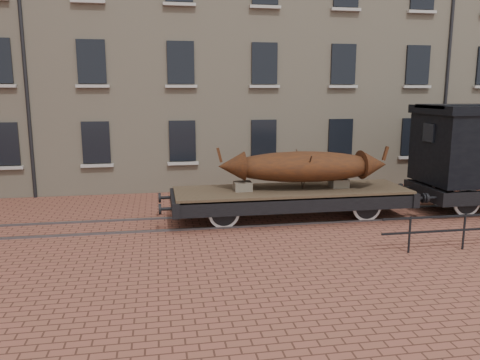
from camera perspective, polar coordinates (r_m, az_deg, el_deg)
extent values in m
plane|color=brown|center=(15.75, 3.27, -4.89)|extent=(90.00, 90.00, 0.00)
cube|color=tan|center=(25.75, 4.96, 16.86)|extent=(40.00, 10.00, 14.00)
cube|color=black|center=(20.72, -26.79, 3.94)|extent=(1.10, 0.12, 1.70)
cube|color=#A29D96|center=(20.78, -26.62, 1.32)|extent=(1.30, 0.18, 0.12)
cube|color=black|center=(19.98, -17.13, 4.41)|extent=(1.10, 0.12, 1.70)
cube|color=#A29D96|center=(20.04, -17.00, 1.69)|extent=(1.30, 0.18, 0.12)
cube|color=black|center=(19.85, -7.03, 4.77)|extent=(1.10, 0.12, 1.70)
cube|color=#A29D96|center=(19.91, -6.96, 2.03)|extent=(1.30, 0.18, 0.12)
cube|color=black|center=(20.33, 2.91, 4.97)|extent=(1.10, 0.12, 1.70)
cube|color=#A29D96|center=(20.39, 2.92, 2.30)|extent=(1.30, 0.18, 0.12)
cube|color=black|center=(21.38, 12.13, 5.03)|extent=(1.10, 0.12, 1.70)
cube|color=#A29D96|center=(21.43, 12.09, 2.49)|extent=(1.30, 0.18, 0.12)
cube|color=black|center=(22.92, 20.30, 4.97)|extent=(1.10, 0.12, 1.70)
cube|color=#A29D96|center=(22.97, 20.22, 2.60)|extent=(1.30, 0.18, 0.12)
cube|color=#A29D96|center=(24.90, 27.22, 2.66)|extent=(1.30, 0.18, 0.12)
cube|color=black|center=(19.91, -17.65, 13.60)|extent=(1.10, 0.12, 1.70)
cube|color=#A29D96|center=(19.82, -17.51, 10.87)|extent=(1.30, 0.18, 0.12)
cube|color=black|center=(19.78, -7.25, 14.02)|extent=(1.10, 0.12, 1.70)
cube|color=#A29D96|center=(19.69, -7.17, 11.27)|extent=(1.30, 0.18, 0.12)
cube|color=black|center=(20.26, 2.99, 14.01)|extent=(1.10, 0.12, 1.70)
cube|color=#A29D96|center=(20.17, 3.01, 11.33)|extent=(1.30, 0.18, 0.12)
cube|color=black|center=(21.31, 12.48, 13.62)|extent=(1.10, 0.12, 1.70)
cube|color=#A29D96|center=(21.22, 12.43, 11.07)|extent=(1.30, 0.18, 0.12)
cube|color=black|center=(22.85, 20.84, 12.97)|extent=(1.10, 0.12, 1.70)
cube|color=#A29D96|center=(22.77, 20.75, 10.59)|extent=(1.30, 0.18, 0.12)
cube|color=#A29D96|center=(20.11, -18.06, 20.01)|extent=(1.30, 0.18, 0.12)
cube|color=#A29D96|center=(19.98, -7.40, 20.49)|extent=(1.30, 0.18, 0.12)
cube|color=#A29D96|center=(20.45, 3.10, 20.33)|extent=(1.30, 0.18, 0.12)
cube|color=#A29D96|center=(21.50, 12.80, 19.62)|extent=(1.30, 0.18, 0.12)
cube|color=#A29D96|center=(23.03, 21.31, 18.56)|extent=(1.30, 0.18, 0.12)
cylinder|color=black|center=(20.52, -25.18, 17.50)|extent=(0.14, 0.14, 14.00)
cylinder|color=black|center=(23.77, 24.36, 16.50)|extent=(0.14, 0.14, 14.00)
cube|color=#59595E|center=(15.07, 3.90, -5.50)|extent=(30.00, 0.08, 0.06)
cube|color=#59595E|center=(16.42, 2.70, -4.12)|extent=(30.00, 0.08, 0.06)
cylinder|color=black|center=(13.28, 19.96, -6.28)|extent=(0.06, 0.06, 1.00)
cylinder|color=black|center=(14.13, 25.63, -5.69)|extent=(0.06, 0.06, 1.00)
cube|color=#4B392B|center=(15.73, 6.30, -1.30)|extent=(7.78, 2.28, 0.12)
cube|color=black|center=(14.80, 7.42, -3.09)|extent=(7.78, 0.17, 0.47)
cube|color=black|center=(16.77, 5.28, -1.39)|extent=(7.78, 0.17, 0.47)
cube|color=black|center=(15.18, -7.98, -2.75)|extent=(0.23, 2.39, 0.47)
cylinder|color=black|center=(14.42, -9.03, -3.50)|extent=(0.36, 0.10, 0.10)
cylinder|color=black|center=(14.42, -9.73, -3.52)|extent=(0.08, 0.33, 0.33)
cylinder|color=black|center=(15.93, -9.13, -2.14)|extent=(0.36, 0.10, 0.10)
cylinder|color=black|center=(15.93, -9.76, -2.16)|extent=(0.08, 0.33, 0.33)
cube|color=black|center=(17.26, 18.78, -1.59)|extent=(0.23, 2.39, 0.47)
cylinder|color=black|center=(16.74, 20.92, -2.09)|extent=(0.36, 0.10, 0.10)
cylinder|color=black|center=(16.83, 21.44, -2.06)|extent=(0.08, 0.33, 0.33)
cylinder|color=black|center=(18.06, 18.42, -1.03)|extent=(0.36, 0.10, 0.10)
cylinder|color=black|center=(18.15, 18.91, -1.01)|extent=(0.08, 0.33, 0.33)
cylinder|color=black|center=(15.35, -2.34, -3.37)|extent=(0.10, 1.97, 0.10)
cylinder|color=silver|center=(14.66, -1.96, -4.05)|extent=(1.00, 0.07, 1.00)
cylinder|color=black|center=(14.66, -1.96, -4.05)|extent=(0.82, 0.10, 0.82)
cube|color=black|center=(14.48, -1.90, -3.22)|extent=(0.93, 0.08, 0.10)
cylinder|color=silver|center=(16.05, -2.68, -2.75)|extent=(1.00, 0.07, 1.00)
cylinder|color=black|center=(16.05, -2.68, -2.75)|extent=(0.82, 0.10, 0.82)
cube|color=black|center=(16.11, -2.74, -1.79)|extent=(0.93, 0.08, 0.10)
cylinder|color=black|center=(16.64, 14.18, -2.58)|extent=(0.10, 1.97, 0.10)
cylinder|color=silver|center=(16.01, 15.23, -3.16)|extent=(1.00, 0.07, 1.00)
cylinder|color=black|center=(16.01, 15.23, -3.16)|extent=(0.82, 0.10, 0.82)
cube|color=black|center=(15.84, 15.46, -2.39)|extent=(0.93, 0.08, 0.10)
cylinder|color=silver|center=(17.29, 13.22, -2.05)|extent=(1.00, 0.07, 1.00)
cylinder|color=black|center=(17.29, 13.22, -2.05)|extent=(0.82, 0.10, 0.82)
cube|color=black|center=(17.35, 13.09, -1.16)|extent=(0.93, 0.08, 0.10)
cube|color=black|center=(15.82, 6.27, -2.74)|extent=(4.15, 0.06, 0.06)
cube|color=#685E50|center=(15.31, 0.34, -0.78)|extent=(0.57, 0.52, 0.29)
cube|color=#685E50|center=(16.22, 11.95, -0.36)|extent=(0.57, 0.52, 0.29)
ellipsoid|color=#4B230D|center=(15.69, 7.73, 1.62)|extent=(5.18, 2.03, 1.01)
cone|color=#4B230D|center=(15.36, -1.05, 1.69)|extent=(0.96, 1.04, 0.96)
cube|color=#4B230D|center=(15.28, -2.52, 3.05)|extent=(0.21, 0.12, 0.49)
cone|color=#4B230D|center=(16.36, 15.96, 1.83)|extent=(0.96, 1.04, 0.96)
cube|color=#4B230D|center=(16.45, 17.31, 3.13)|extent=(0.21, 0.12, 0.49)
cylinder|color=#36271C|center=(15.33, 8.17, 0.90)|extent=(0.04, 0.86, 1.25)
cylinder|color=#36271C|center=(16.10, 7.28, 1.39)|extent=(0.04, 0.86, 1.25)
cube|color=black|center=(17.75, 21.62, -1.40)|extent=(0.23, 2.53, 0.47)
cylinder|color=black|center=(16.81, 21.73, -2.06)|extent=(0.08, 0.34, 0.34)
cylinder|color=black|center=(18.23, 18.98, -0.93)|extent=(0.08, 0.34, 0.34)
cylinder|color=black|center=(18.43, 24.65, -1.94)|extent=(0.11, 2.00, 0.11)
cylinder|color=silver|center=(17.86, 25.94, -2.43)|extent=(1.01, 0.07, 1.01)
cylinder|color=black|center=(17.86, 25.94, -2.43)|extent=(0.83, 0.11, 0.83)
cylinder|color=silver|center=(19.01, 23.43, -1.49)|extent=(1.01, 0.07, 1.01)
cylinder|color=black|center=(19.01, 23.43, -1.49)|extent=(0.83, 0.11, 0.83)
cube|color=black|center=(17.45, 22.04, 5.37)|extent=(0.08, 0.63, 0.63)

